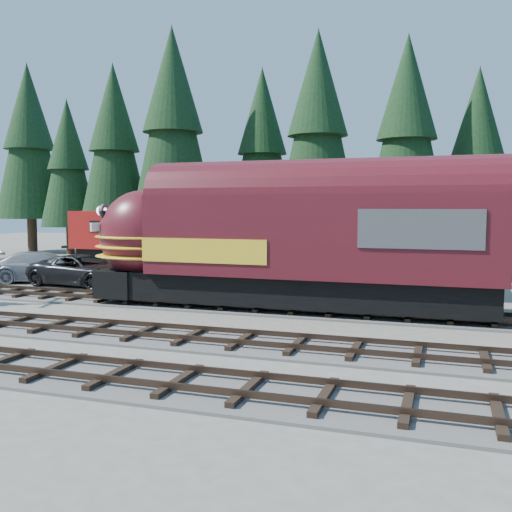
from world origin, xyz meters
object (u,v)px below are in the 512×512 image
(caboose, at_px, (133,233))
(pickup_truck_b, at_px, (44,267))
(locomotive, at_px, (275,245))
(pickup_truck_a, at_px, (83,270))
(depot, at_px, (301,233))

(caboose, relative_size, pickup_truck_b, 1.53)
(locomotive, xyz_separation_m, pickup_truck_a, (-12.22, 3.81, -1.91))
(depot, xyz_separation_m, pickup_truck_a, (-11.74, -2.69, -2.11))
(pickup_truck_a, distance_m, pickup_truck_b, 3.12)
(depot, bearing_deg, pickup_truck_a, -167.11)
(depot, xyz_separation_m, pickup_truck_b, (-14.81, -2.11, -2.08))
(depot, height_order, pickup_truck_a, depot)
(pickup_truck_b, bearing_deg, locomotive, -125.67)
(depot, distance_m, pickup_truck_a, 12.23)
(depot, height_order, pickup_truck_b, depot)
(locomotive, bearing_deg, caboose, 137.12)
(locomotive, relative_size, pickup_truck_b, 2.90)
(depot, relative_size, locomotive, 0.73)
(depot, height_order, caboose, depot)
(pickup_truck_b, bearing_deg, depot, -101.54)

